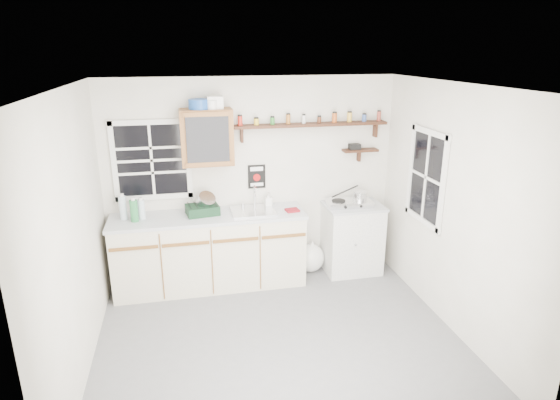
# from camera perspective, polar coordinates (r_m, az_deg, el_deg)

# --- Properties ---
(room) EXTENTS (3.64, 3.24, 2.54)m
(room) POSITION_cam_1_polar(r_m,az_deg,el_deg) (4.37, -0.11, -2.87)
(room) COLOR #5A5A5D
(room) RESTS_ON ground
(main_cabinet) EXTENTS (2.31, 0.63, 0.92)m
(main_cabinet) POSITION_cam_1_polar(r_m,az_deg,el_deg) (5.79, -8.51, -6.08)
(main_cabinet) COLOR beige
(main_cabinet) RESTS_ON floor
(right_cabinet) EXTENTS (0.73, 0.57, 0.91)m
(right_cabinet) POSITION_cam_1_polar(r_m,az_deg,el_deg) (6.18, 8.75, -4.57)
(right_cabinet) COLOR #B4B3AD
(right_cabinet) RESTS_ON floor
(sink) EXTENTS (0.52, 0.44, 0.29)m
(sink) POSITION_cam_1_polar(r_m,az_deg,el_deg) (5.68, -3.32, -1.32)
(sink) COLOR silver
(sink) RESTS_ON main_cabinet
(upper_cabinet) EXTENTS (0.60, 0.32, 0.65)m
(upper_cabinet) POSITION_cam_1_polar(r_m,az_deg,el_deg) (5.53, -8.90, 7.57)
(upper_cabinet) COLOR brown
(upper_cabinet) RESTS_ON wall_back
(upper_cabinet_clutter) EXTENTS (0.39, 0.24, 0.14)m
(upper_cabinet_clutter) POSITION_cam_1_polar(r_m,az_deg,el_deg) (5.48, -9.02, 11.53)
(upper_cabinet_clutter) COLOR #174599
(upper_cabinet_clutter) RESTS_ON upper_cabinet
(spice_shelf) EXTENTS (1.91, 0.18, 0.34)m
(spice_shelf) POSITION_cam_1_polar(r_m,az_deg,el_deg) (5.79, 3.88, 9.25)
(spice_shelf) COLOR black
(spice_shelf) RESTS_ON wall_back
(secondary_shelf) EXTENTS (0.45, 0.16, 0.24)m
(secondary_shelf) POSITION_cam_1_polar(r_m,az_deg,el_deg) (6.07, 9.53, 6.06)
(secondary_shelf) COLOR black
(secondary_shelf) RESTS_ON wall_back
(warning_sign) EXTENTS (0.22, 0.02, 0.30)m
(warning_sign) POSITION_cam_1_polar(r_m,az_deg,el_deg) (5.85, -2.86, 2.87)
(warning_sign) COLOR black
(warning_sign) RESTS_ON wall_back
(window_back) EXTENTS (0.93, 0.03, 0.98)m
(window_back) POSITION_cam_1_polar(r_m,az_deg,el_deg) (5.73, -15.37, 4.69)
(window_back) COLOR black
(window_back) RESTS_ON wall_back
(window_right) EXTENTS (0.03, 0.78, 1.08)m
(window_right) POSITION_cam_1_polar(r_m,az_deg,el_deg) (5.42, 17.43, 2.68)
(window_right) COLOR black
(window_right) RESTS_ON wall_back
(water_bottles) EXTENTS (0.29, 0.18, 0.31)m
(water_bottles) POSITION_cam_1_polar(r_m,az_deg,el_deg) (5.62, -17.59, -1.05)
(water_bottles) COLOR #ACC0CA
(water_bottles) RESTS_ON main_cabinet
(dish_rack) EXTENTS (0.41, 0.33, 0.28)m
(dish_rack) POSITION_cam_1_polar(r_m,az_deg,el_deg) (5.63, -9.31, -0.84)
(dish_rack) COLOR black
(dish_rack) RESTS_ON main_cabinet
(soap_bottle) EXTENTS (0.09, 0.09, 0.18)m
(soap_bottle) POSITION_cam_1_polar(r_m,az_deg,el_deg) (5.82, -1.44, 0.05)
(soap_bottle) COLOR silver
(soap_bottle) RESTS_ON main_cabinet
(rag) EXTENTS (0.17, 0.15, 0.02)m
(rag) POSITION_cam_1_polar(r_m,az_deg,el_deg) (5.69, 1.50, -1.25)
(rag) COLOR maroon
(rag) RESTS_ON main_cabinet
(hotplate) EXTENTS (0.58, 0.34, 0.08)m
(hotplate) POSITION_cam_1_polar(r_m,az_deg,el_deg) (5.97, 8.42, -0.34)
(hotplate) COLOR silver
(hotplate) RESTS_ON right_cabinet
(saucepan) EXTENTS (0.42, 0.21, 0.18)m
(saucepan) POSITION_cam_1_polar(r_m,az_deg,el_deg) (5.99, 9.65, 0.55)
(saucepan) COLOR silver
(saucepan) RESTS_ON hotplate
(trash_bag) EXTENTS (0.39, 0.35, 0.45)m
(trash_bag) POSITION_cam_1_polar(r_m,az_deg,el_deg) (6.19, 3.75, -7.02)
(trash_bag) COLOR silver
(trash_bag) RESTS_ON floor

